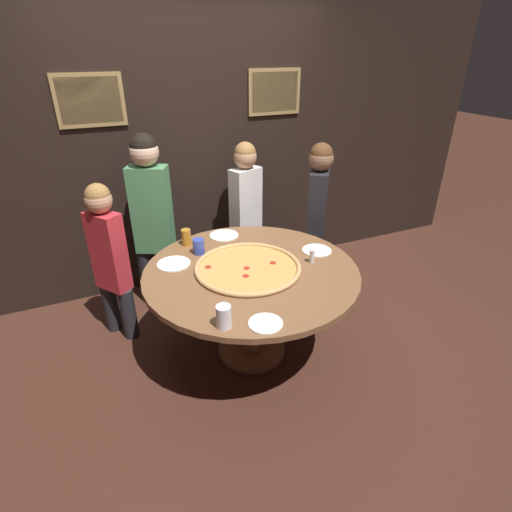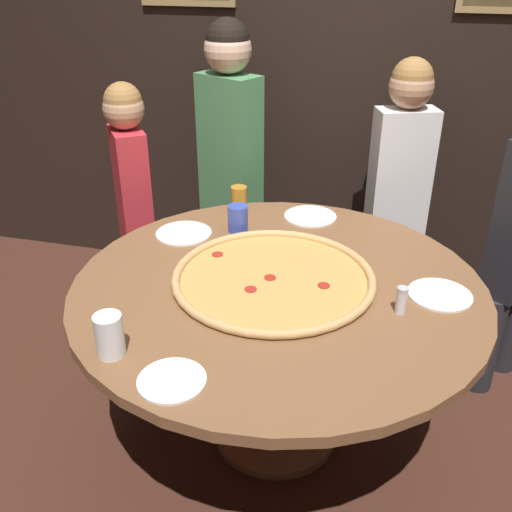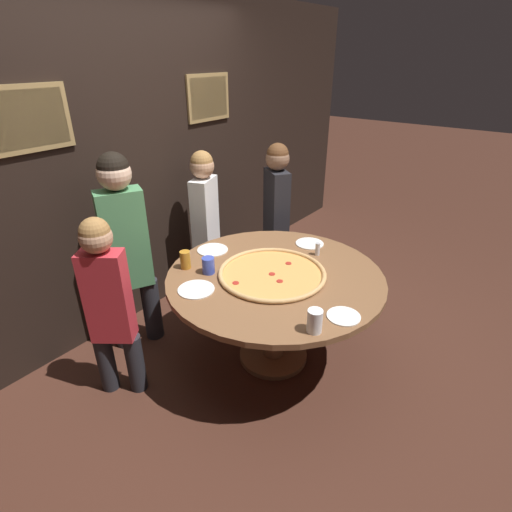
{
  "view_description": "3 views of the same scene",
  "coord_description": "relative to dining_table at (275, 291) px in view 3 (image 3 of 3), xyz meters",
  "views": [
    {
      "loc": [
        -0.95,
        -2.24,
        2.13
      ],
      "look_at": [
        0.07,
        0.08,
        0.79
      ],
      "focal_mm": 28.0,
      "sensor_mm": 36.0,
      "label": 1
    },
    {
      "loc": [
        0.38,
        -1.75,
        1.81
      ],
      "look_at": [
        -0.09,
        0.02,
        0.83
      ],
      "focal_mm": 40.0,
      "sensor_mm": 36.0,
      "label": 2
    },
    {
      "loc": [
        -2.0,
        -1.35,
        2.12
      ],
      "look_at": [
        -0.13,
        0.07,
        0.91
      ],
      "focal_mm": 28.0,
      "sensor_mm": 36.0,
      "label": 3
    }
  ],
  "objects": [
    {
      "name": "ground_plane",
      "position": [
        0.0,
        0.0,
        -0.6
      ],
      "size": [
        24.0,
        24.0,
        0.0
      ],
      "primitive_type": "plane",
      "color": "#422319"
    },
    {
      "name": "back_wall",
      "position": [
        0.0,
        1.35,
        0.7
      ],
      "size": [
        6.4,
        0.08,
        2.6
      ],
      "color": "black",
      "rests_on": "ground_plane"
    },
    {
      "name": "dining_table",
      "position": [
        0.0,
        0.0,
        0.0
      ],
      "size": [
        1.51,
        1.51,
        0.74
      ],
      "color": "brown",
      "rests_on": "ground_plane"
    },
    {
      "name": "giant_pizza",
      "position": [
        -0.02,
        0.01,
        0.15
      ],
      "size": [
        0.75,
        0.75,
        0.03
      ],
      "color": "#E0994C",
      "rests_on": "dining_table"
    },
    {
      "name": "drink_cup_centre_back",
      "position": [
        -0.27,
        0.38,
        0.2
      ],
      "size": [
        0.09,
        0.09,
        0.12
      ],
      "primitive_type": "cylinder",
      "color": "#384CB7",
      "rests_on": "dining_table"
    },
    {
      "name": "drink_cup_by_shaker",
      "position": [
        -0.39,
        -0.53,
        0.21
      ],
      "size": [
        0.09,
        0.09,
        0.14
      ],
      "primitive_type": "cylinder",
      "color": "white",
      "rests_on": "dining_table"
    },
    {
      "name": "drink_cup_front_edge",
      "position": [
        -0.31,
        0.56,
        0.2
      ],
      "size": [
        0.07,
        0.07,
        0.13
      ],
      "primitive_type": "cylinder",
      "color": "#BC7A23",
      "rests_on": "dining_table"
    },
    {
      "name": "white_plate_right_side",
      "position": [
        -0.48,
        0.29,
        0.14
      ],
      "size": [
        0.24,
        0.24,
        0.01
      ],
      "primitive_type": "cylinder",
      "color": "white",
      "rests_on": "dining_table"
    },
    {
      "name": "white_plate_near_front",
      "position": [
        0.57,
        0.06,
        0.14
      ],
      "size": [
        0.22,
        0.22,
        0.01
      ],
      "primitive_type": "cylinder",
      "color": "white",
      "rests_on": "dining_table"
    },
    {
      "name": "white_plate_left_side",
      "position": [
        0.01,
        0.6,
        0.14
      ],
      "size": [
        0.24,
        0.24,
        0.01
      ],
      "primitive_type": "cylinder",
      "color": "white",
      "rests_on": "dining_table"
    },
    {
      "name": "white_plate_far_back",
      "position": [
        -0.17,
        -0.6,
        0.14
      ],
      "size": [
        0.2,
        0.2,
        0.01
      ],
      "primitive_type": "cylinder",
      "color": "white",
      "rests_on": "dining_table"
    },
    {
      "name": "condiment_shaker",
      "position": [
        0.44,
        -0.08,
        0.19
      ],
      "size": [
        0.04,
        0.04,
        0.1
      ],
      "color": "silver",
      "rests_on": "dining_table"
    },
    {
      "name": "diner_far_right",
      "position": [
        0.91,
        0.62,
        0.2
      ],
      "size": [
        0.31,
        0.36,
        1.42
      ],
      "rotation": [
        0.0,
        0.0,
        -2.17
      ],
      "color": "#232328",
      "rests_on": "ground_plane"
    },
    {
      "name": "diner_far_left",
      "position": [
        -0.89,
        0.65,
        0.13
      ],
      "size": [
        0.28,
        0.33,
        1.29
      ],
      "rotation": [
        0.0,
        0.0,
        2.2
      ],
      "color": "#232328",
      "rests_on": "ground_plane"
    },
    {
      "name": "diner_centre_back",
      "position": [
        -0.49,
        0.99,
        0.27
      ],
      "size": [
        0.4,
        0.29,
        1.54
      ],
      "rotation": [
        0.0,
        0.0,
        2.69
      ],
      "color": "#232328",
      "rests_on": "ground_plane"
    },
    {
      "name": "diner_side_left",
      "position": [
        0.39,
        1.04,
        0.19
      ],
      "size": [
        0.37,
        0.24,
        1.39
      ],
      "rotation": [
        0.0,
        0.0,
        -2.79
      ],
      "color": "#232328",
      "rests_on": "ground_plane"
    }
  ]
}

